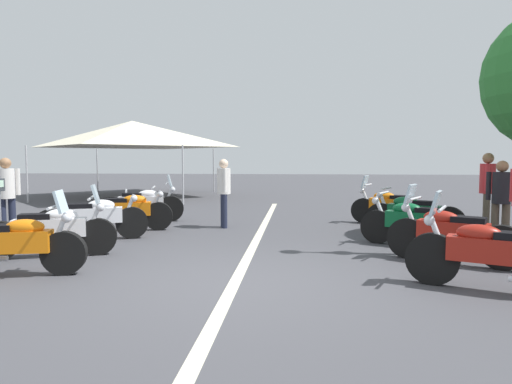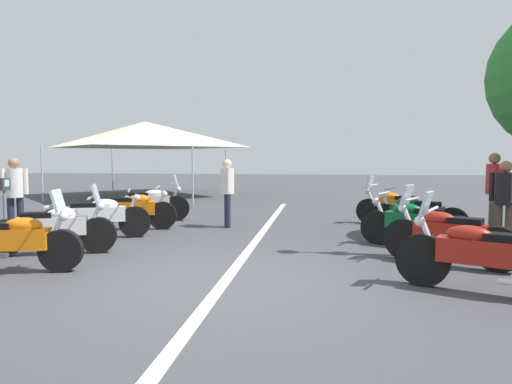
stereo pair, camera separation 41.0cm
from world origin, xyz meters
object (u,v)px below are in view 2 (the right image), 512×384
motorcycle_left_row_1 (54,228)px  motorcycle_left_row_4 (149,203)px  motorcycle_right_row_4 (395,207)px  motorcycle_left_row_0 (14,241)px  motorcycle_left_row_3 (133,210)px  bystander_3 (15,190)px  event_tent (145,135)px  motorcycle_right_row_0 (482,255)px  bystander_0 (494,187)px  motorcycle_right_row_1 (447,235)px  motorcycle_right_row_2 (415,223)px  motorcycle_right_row_3 (416,215)px  bystander_4 (227,188)px  bystander_2 (505,197)px  motorcycle_left_row_2 (97,216)px  parking_meter (4,200)px

motorcycle_left_row_1 → motorcycle_left_row_4: size_ratio=0.96×
motorcycle_right_row_4 → motorcycle_left_row_0: bearing=64.8°
motorcycle_left_row_3 → bystander_3: (-1.10, 2.13, 0.51)m
event_tent → motorcycle_left_row_1: bearing=-165.8°
motorcycle_right_row_0 → motorcycle_right_row_4: size_ratio=1.04×
motorcycle_left_row_4 → bystander_0: bystander_0 is taller
motorcycle_right_row_1 → motorcycle_left_row_0: bearing=41.5°
bystander_0 → event_tent: bearing=-13.1°
motorcycle_left_row_3 → motorcycle_right_row_4: 6.29m
motorcycle_right_row_2 → bystander_0: bystander_0 is taller
motorcycle_left_row_0 → motorcycle_left_row_4: size_ratio=0.93×
motorcycle_left_row_0 → motorcycle_right_row_4: (5.51, -6.19, 0.00)m
motorcycle_left_row_3 → motorcycle_right_row_3: size_ratio=1.07×
motorcycle_right_row_0 → bystander_4: (4.78, 4.12, 0.47)m
motorcycle_right_row_3 → bystander_2: bearing=172.9°
motorcycle_left_row_1 → bystander_4: 4.16m
motorcycle_left_row_0 → motorcycle_right_row_3: bearing=19.1°
bystander_3 → motorcycle_left_row_0: bearing=-8.8°
motorcycle_right_row_1 → bystander_2: (1.61, -1.43, 0.46)m
motorcycle_right_row_3 → motorcycle_right_row_4: bearing=-56.0°
motorcycle_left_row_0 → motorcycle_right_row_3: 7.47m
motorcycle_right_row_3 → bystander_2: 1.73m
motorcycle_left_row_2 → motorcycle_right_row_1: motorcycle_right_row_1 is taller
motorcycle_right_row_0 → bystander_0: size_ratio=1.12×
parking_meter → event_tent: (11.13, 1.77, 1.75)m
motorcycle_right_row_1 → motorcycle_right_row_3: 2.58m
motorcycle_right_row_1 → motorcycle_right_row_4: (4.15, 0.10, -0.01)m
motorcycle_left_row_1 → motorcycle_right_row_3: size_ratio=1.09×
motorcycle_left_row_3 → motorcycle_right_row_0: motorcycle_right_row_0 is taller
motorcycle_left_row_4 → motorcycle_right_row_1: motorcycle_right_row_1 is taller
motorcycle_left_row_0 → event_tent: 13.20m
motorcycle_right_row_0 → bystander_4: size_ratio=1.22×
bystander_2 → event_tent: event_tent is taller
event_tent → motorcycle_left_row_3: bearing=-160.2°
motorcycle_left_row_4 → event_tent: event_tent is taller
motorcycle_left_row_0 → motorcycle_right_row_1: motorcycle_right_row_1 is taller
bystander_0 → motorcycle_left_row_0: bearing=52.3°
motorcycle_left_row_0 → bystander_4: bystander_4 is taller
motorcycle_left_row_1 → motorcycle_right_row_2: 6.39m
motorcycle_right_row_4 → event_tent: 11.88m
motorcycle_right_row_4 → event_tent: size_ratio=0.29×
motorcycle_left_row_1 → motorcycle_right_row_3: (2.72, -6.49, -0.00)m
motorcycle_left_row_3 → bystander_0: bystander_0 is taller
motorcycle_right_row_1 → motorcycle_right_row_3: bearing=-62.1°
motorcycle_right_row_4 → motorcycle_right_row_1: bearing=114.5°
motorcycle_left_row_1 → motorcycle_right_row_1: bearing=-18.2°
motorcycle_left_row_1 → motorcycle_right_row_3: motorcycle_left_row_1 is taller
motorcycle_right_row_2 → motorcycle_right_row_3: bearing=-75.8°
bystander_2 → event_tent: bearing=-101.4°
motorcycle_left_row_1 → bystander_3: (1.64, 1.90, 0.50)m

